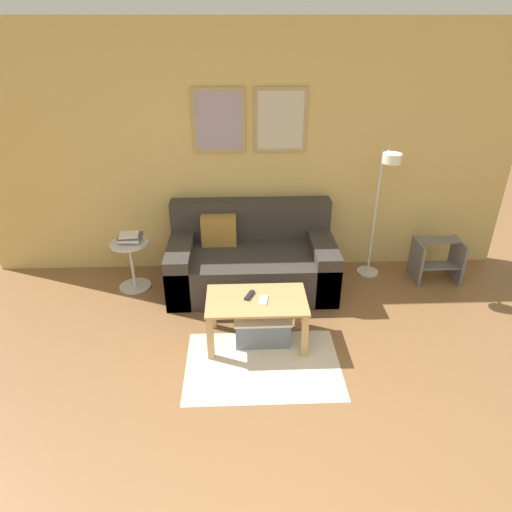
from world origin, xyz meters
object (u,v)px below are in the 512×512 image
at_px(cell_phone, 264,300).
at_px(coffee_table, 257,308).
at_px(remote_control, 249,295).
at_px(floor_lamp, 382,198).
at_px(book_stack, 130,238).
at_px(storage_bin, 262,325).
at_px(side_table, 132,261).
at_px(step_stool, 437,259).
at_px(couch, 251,261).

bearing_deg(cell_phone, coffee_table, 168.72).
relative_size(remote_control, cell_phone, 1.07).
relative_size(floor_lamp, book_stack, 5.85).
relative_size(storage_bin, remote_control, 3.27).
relative_size(coffee_table, cell_phone, 6.08).
relative_size(floor_lamp, cell_phone, 10.16).
bearing_deg(coffee_table, side_table, 142.68).
height_order(storage_bin, step_stool, step_stool).
xyz_separation_m(couch, cell_phone, (0.07, -0.97, 0.15)).
distance_m(couch, cell_phone, 0.99).
bearing_deg(storage_bin, coffee_table, -143.42).
bearing_deg(floor_lamp, side_table, -179.05).
xyz_separation_m(storage_bin, remote_control, (-0.11, 0.01, 0.31)).
bearing_deg(side_table, coffee_table, -37.32).
bearing_deg(side_table, step_stool, 0.80).
distance_m(couch, floor_lamp, 1.46).
xyz_separation_m(remote_control, step_stool, (2.03, 0.95, -0.20)).
relative_size(storage_bin, floor_lamp, 0.35).
xyz_separation_m(couch, side_table, (-1.23, -0.00, 0.03)).
bearing_deg(remote_control, storage_bin, 18.82).
relative_size(cell_phone, step_stool, 0.30).
bearing_deg(side_table, couch, 0.05).
xyz_separation_m(storage_bin, step_stool, (1.92, 0.96, 0.11)).
height_order(remote_control, cell_phone, remote_control).
relative_size(side_table, remote_control, 3.47).
bearing_deg(floor_lamp, storage_bin, -142.38).
relative_size(coffee_table, remote_control, 5.68).
height_order(couch, floor_lamp, floor_lamp).
height_order(floor_lamp, remote_control, floor_lamp).
xyz_separation_m(side_table, book_stack, (0.01, 0.02, 0.25)).
bearing_deg(storage_bin, side_table, 144.92).
distance_m(couch, remote_control, 0.92).
bearing_deg(remote_control, step_stool, 48.84).
relative_size(coffee_table, book_stack, 3.50).
height_order(book_stack, remote_control, book_stack).
xyz_separation_m(couch, storage_bin, (0.07, -0.91, -0.16)).
distance_m(side_table, step_stool, 3.22).
height_order(couch, cell_phone, couch).
bearing_deg(storage_bin, floor_lamp, 37.62).
height_order(couch, coffee_table, couch).
relative_size(couch, storage_bin, 3.42).
distance_m(book_stack, cell_phone, 1.64).
xyz_separation_m(coffee_table, cell_phone, (0.06, -0.02, 0.09)).
relative_size(floor_lamp, remote_control, 9.48).
height_order(remote_control, step_stool, remote_control).
height_order(storage_bin, cell_phone, cell_phone).
bearing_deg(couch, side_table, -179.95).
height_order(floor_lamp, side_table, floor_lamp).
height_order(book_stack, cell_phone, book_stack).
height_order(coffee_table, floor_lamp, floor_lamp).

